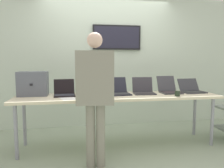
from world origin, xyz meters
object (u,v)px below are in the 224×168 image
Objects in this scene: laptop_station_4 at (169,89)px; laptop_station_5 at (192,89)px; workbench at (118,98)px; person at (95,87)px; laptop_station_3 at (144,90)px; coffee_mug at (177,93)px; laptop_station_2 at (119,90)px; laptop_station_1 at (92,91)px; equipment_box at (33,84)px; laptop_station_0 at (64,92)px.

laptop_station_4 is 1.00× the size of laptop_station_5.
person is at bearing -123.47° from workbench.
laptop_station_3 is 4.35× the size of coffee_mug.
laptop_station_4 is at bearing 0.71° from laptop_station_2.
laptop_station_2 reaches higher than laptop_station_5.
laptop_station_4 reaches higher than coffee_mug.
coffee_mug is (0.84, -0.25, 0.09)m from workbench.
laptop_station_1 is 0.95× the size of laptop_station_2.
equipment_box is 1.15× the size of laptop_station_1.
laptop_station_4 reaches higher than workbench.
laptop_station_5 is at bearing 3.64° from workbench.
equipment_box is 1.09× the size of laptop_station_2.
laptop_station_3 is at bearing -0.14° from laptop_station_0.
laptop_station_0 is at bearing 177.28° from laptop_station_1.
equipment_box is at bearing 171.75° from workbench.
coffee_mug is at bearing 16.55° from person.
laptop_station_1 is 4.56× the size of coffee_mug.
laptop_station_4 is (0.87, 0.10, 0.11)m from workbench.
laptop_station_3 is at bearing 179.57° from laptop_station_5.
laptop_station_1 is 1.65m from laptop_station_5.
laptop_station_2 reaches higher than coffee_mug.
laptop_station_3 is (0.43, 0.09, 0.11)m from workbench.
laptop_station_4 is (1.26, 0.03, 0.00)m from laptop_station_1.
laptop_station_2 is at bearing 74.07° from workbench.
laptop_station_3 is 0.91× the size of laptop_station_5.
laptop_station_2 is at bearing 179.43° from laptop_station_5.
person reaches higher than laptop_station_2.
coffee_mug reaches higher than workbench.
laptop_station_2 is at bearing -4.04° from equipment_box.
laptop_station_1 is 1.05× the size of laptop_station_3.
person is 20.34× the size of coffee_mug.
equipment_box reaches higher than laptop_station_5.
coffee_mug is (1.65, -0.34, -0.02)m from laptop_station_0.
person reaches higher than laptop_station_1.
laptop_station_1 is at bearing -178.83° from laptop_station_3.
laptop_station_3 is (0.40, -0.01, -0.00)m from laptop_station_2.
laptop_station_3 is at bearing -3.29° from equipment_box.
laptop_station_5 is (2.06, -0.01, -0.00)m from laptop_station_0.
laptop_station_2 is 0.24× the size of person.
person reaches higher than coffee_mug.
person is at bearing -139.87° from laptop_station_3.
laptop_station_3 is at bearing -0.88° from laptop_station_2.
laptop_station_5 is 0.23× the size of person.
laptop_station_5 is at bearing -3.35° from laptop_station_4.
laptop_station_0 is 0.42m from laptop_station_1.
laptop_station_4 is 4.79× the size of coffee_mug.
laptop_station_5 is at bearing 0.37° from laptop_station_1.
person is (-1.67, -0.70, 0.15)m from laptop_station_5.
laptop_station_3 is at bearing 1.17° from laptop_station_1.
laptop_station_1 is 1.27m from coffee_mug.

